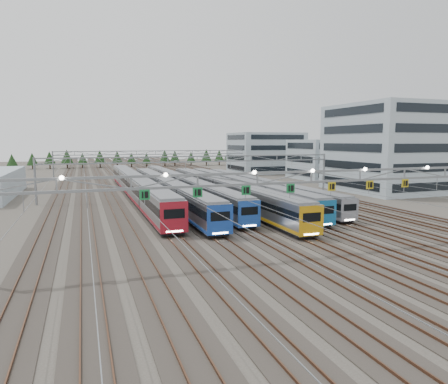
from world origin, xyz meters
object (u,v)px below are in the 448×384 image
object	(u,v)px
gantry_near	(311,179)
depot_bldg_mid	(321,159)
gantry_mid	(197,164)
gantry_far	(156,156)
train_a	(135,186)
train_b	(167,190)
train_d	(221,190)
depot_bldg_south	(385,148)
train_c	(181,185)
depot_bldg_north	(266,153)
train_f	(259,187)
train_e	(239,188)

from	to	relation	value
gantry_near	depot_bldg_mid	xyz separation A→B (m)	(43.36, 64.65, -1.55)
depot_bldg_mid	gantry_mid	bearing A→B (deg)	-150.47
gantry_far	train_a	bearing A→B (deg)	-104.96
train_b	train_d	bearing A→B (deg)	-19.77
train_d	depot_bldg_south	xyz separation A→B (m)	(38.29, 3.55, 7.00)
depot_bldg_mid	gantry_far	bearing A→B (deg)	154.71
gantry_mid	train_c	bearing A→B (deg)	122.84
depot_bldg_mid	depot_bldg_south	bearing A→B (deg)	-95.60
gantry_mid	depot_bldg_mid	distance (m)	49.79
train_b	gantry_far	xyz separation A→B (m)	(6.75, 49.07, 4.19)
gantry_far	depot_bldg_north	world-z (taller)	depot_bldg_north
depot_bldg_mid	train_c	bearing A→B (deg)	-155.21
train_d	train_f	distance (m)	9.69
train_f	gantry_mid	world-z (taller)	gantry_mid
gantry_near	train_d	bearing A→B (deg)	86.00
train_b	train_f	world-z (taller)	train_b
train_a	train_c	distance (m)	9.02
gantry_mid	gantry_far	distance (m)	45.00
train_a	gantry_near	world-z (taller)	gantry_near
gantry_near	depot_bldg_south	bearing A→B (deg)	41.85
train_b	gantry_far	world-z (taller)	gantry_far
depot_bldg_north	train_c	bearing A→B (deg)	-130.63
train_a	train_c	bearing A→B (deg)	3.73
train_e	gantry_mid	world-z (taller)	gantry_mid
train_c	train_d	world-z (taller)	train_d
train_b	train_d	size ratio (longest dim) A/B	0.98
train_d	gantry_mid	xyz separation A→B (m)	(-2.25, 7.31, 4.20)
train_a	train_b	xyz separation A→B (m)	(4.50, -6.97, -0.12)
train_d	train_e	distance (m)	5.29
train_b	train_c	distance (m)	8.80
train_e	depot_bldg_north	distance (m)	64.35
train_b	depot_bldg_mid	size ratio (longest dim) A/B	3.63
train_a	depot_bldg_south	size ratio (longest dim) A/B	3.06
train_c	depot_bldg_north	size ratio (longest dim) A/B	3.09
depot_bldg_south	depot_bldg_north	world-z (taller)	depot_bldg_south
train_a	gantry_mid	size ratio (longest dim) A/B	1.19
depot_bldg_south	train_c	bearing A→B (deg)	170.39
gantry_near	gantry_mid	bearing A→B (deg)	89.93
train_a	gantry_mid	world-z (taller)	gantry_mid
depot_bldg_south	depot_bldg_mid	distance (m)	28.66
train_f	gantry_mid	bearing A→B (deg)	161.68
gantry_far	depot_bldg_south	bearing A→B (deg)	-50.26
depot_bldg_south	depot_bldg_mid	xyz separation A→B (m)	(2.77, 28.29, -3.66)
train_d	depot_bldg_north	bearing A→B (deg)	58.09
train_e	gantry_mid	xyz separation A→B (m)	(-6.75, 4.52, 4.31)
train_f	depot_bldg_mid	bearing A→B (deg)	41.39
train_e	gantry_near	distance (m)	36.58
train_a	depot_bldg_mid	xyz separation A→B (m)	(54.57, 21.64, 3.21)
train_a	train_f	xyz separation A→B (m)	(22.50, -6.62, -0.38)
depot_bldg_south	gantry_far	bearing A→B (deg)	129.74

